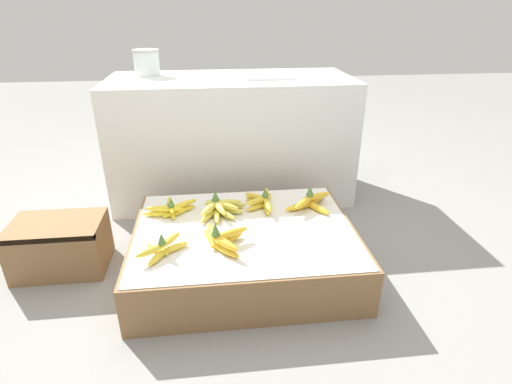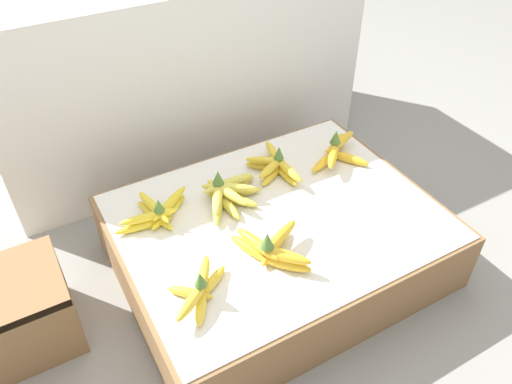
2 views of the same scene
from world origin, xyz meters
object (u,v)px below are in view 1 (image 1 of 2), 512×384
(banana_bunch_middle_midleft, at_px, (220,208))
(banana_bunch_middle_left, at_px, (171,209))
(wooden_crate, at_px, (60,245))
(banana_bunch_front_left, at_px, (162,248))
(banana_bunch_middle_midright, at_px, (262,201))
(banana_bunch_front_midleft, at_px, (221,239))
(glass_jar, at_px, (147,63))
(foam_tray_white, at_px, (269,76))
(banana_bunch_middle_right, at_px, (311,201))

(banana_bunch_middle_midleft, bearing_deg, banana_bunch_middle_left, 173.72)
(wooden_crate, xyz_separation_m, banana_bunch_front_left, (0.47, -0.26, 0.12))
(banana_bunch_middle_midleft, relative_size, banana_bunch_middle_midright, 0.91)
(banana_bunch_front_midleft, distance_m, banana_bunch_middle_midright, 0.38)
(glass_jar, bearing_deg, banana_bunch_middle_left, -79.24)
(banana_bunch_front_midleft, bearing_deg, banana_bunch_middle_midright, 57.52)
(banana_bunch_front_left, height_order, glass_jar, glass_jar)
(banana_bunch_middle_midright, height_order, foam_tray_white, foam_tray_white)
(banana_bunch_middle_midright, relative_size, foam_tray_white, 0.90)
(wooden_crate, distance_m, banana_bunch_front_midleft, 0.75)
(banana_bunch_front_midleft, relative_size, banana_bunch_middle_midleft, 1.04)
(banana_bunch_middle_midright, xyz_separation_m, glass_jar, (-0.56, 0.74, 0.53))
(banana_bunch_front_midleft, height_order, banana_bunch_middle_midright, banana_bunch_front_midleft)
(wooden_crate, relative_size, glass_jar, 2.58)
(banana_bunch_middle_left, bearing_deg, banana_bunch_front_left, -91.62)
(banana_bunch_front_midleft, distance_m, glass_jar, 1.23)
(banana_bunch_front_left, relative_size, banana_bunch_middle_left, 0.77)
(banana_bunch_front_left, relative_size, banana_bunch_front_midleft, 0.85)
(banana_bunch_middle_midleft, relative_size, foam_tray_white, 0.82)
(banana_bunch_middle_right, bearing_deg, banana_bunch_front_left, -154.23)
(banana_bunch_middle_left, bearing_deg, glass_jar, 100.76)
(banana_bunch_front_left, xyz_separation_m, banana_bunch_middle_right, (0.64, 0.31, 0.00))
(banana_bunch_front_midleft, relative_size, foam_tray_white, 0.85)
(banana_bunch_front_midleft, relative_size, banana_bunch_middle_right, 0.96)
(banana_bunch_front_midleft, relative_size, glass_jar, 1.55)
(banana_bunch_middle_midleft, bearing_deg, banana_bunch_front_left, -127.25)
(wooden_crate, height_order, banana_bunch_front_left, banana_bunch_front_left)
(banana_bunch_middle_left, bearing_deg, banana_bunch_middle_right, -0.69)
(banana_bunch_middle_left, xyz_separation_m, banana_bunch_middle_midleft, (0.22, -0.02, 0.00))
(banana_bunch_front_left, bearing_deg, banana_bunch_middle_right, 25.77)
(banana_bunch_front_midleft, height_order, banana_bunch_middle_right, banana_bunch_front_midleft)
(banana_bunch_front_midleft, bearing_deg, banana_bunch_front_left, -172.53)
(banana_bunch_front_left, height_order, banana_bunch_middle_left, banana_bunch_front_left)
(banana_bunch_front_midleft, distance_m, foam_tray_white, 1.07)
(glass_jar, bearing_deg, banana_bunch_middle_right, -44.73)
(foam_tray_white, bearing_deg, glass_jar, 167.99)
(banana_bunch_middle_left, xyz_separation_m, glass_jar, (-0.15, 0.77, 0.53))
(banana_bunch_front_midleft, height_order, banana_bunch_middle_left, banana_bunch_front_midleft)
(glass_jar, bearing_deg, banana_bunch_middle_midright, -52.75)
(banana_bunch_middle_left, relative_size, banana_bunch_middle_midright, 1.05)
(banana_bunch_front_left, bearing_deg, wooden_crate, 151.10)
(banana_bunch_middle_left, relative_size, foam_tray_white, 0.94)
(banana_bunch_middle_left, bearing_deg, banana_bunch_front_midleft, -53.69)
(wooden_crate, height_order, glass_jar, glass_jar)
(banana_bunch_middle_right, relative_size, glass_jar, 1.62)
(banana_bunch_middle_left, height_order, banana_bunch_middle_right, banana_bunch_middle_right)
(banana_bunch_middle_midleft, xyz_separation_m, foam_tray_white, (0.31, 0.65, 0.47))
(glass_jar, bearing_deg, banana_bunch_front_left, -82.82)
(wooden_crate, distance_m, banana_bunch_middle_midleft, 0.71)
(wooden_crate, bearing_deg, banana_bunch_middle_left, 6.75)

